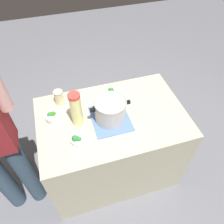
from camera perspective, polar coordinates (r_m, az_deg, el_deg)
ground_plane at (r=2.52m, az=0.00°, el=-13.93°), size 8.00×8.00×0.00m
counter_slab at (r=2.15m, az=0.00°, el=-8.56°), size 1.22×0.80×0.86m
dish_cloth at (r=1.78m, az=-0.42°, el=-1.68°), size 0.30×0.35×0.01m
cooking_pot at (r=1.71m, az=-0.44°, el=0.52°), size 0.32×0.25×0.19m
lemonade_pitcher at (r=1.66m, az=-9.30°, el=0.64°), size 0.09×0.09×0.31m
mason_jar at (r=1.91m, az=-13.59°, el=3.73°), size 0.08×0.08×0.13m
broccoli_bowl_front at (r=1.82m, az=-15.05°, el=-1.05°), size 0.13×0.13×0.08m
broccoli_bowl_center at (r=1.96m, az=-0.08°, el=5.38°), size 0.11×0.11×0.08m
broccoli_bowl_back at (r=1.64m, az=-9.08°, el=-7.09°), size 0.10×0.10×0.08m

